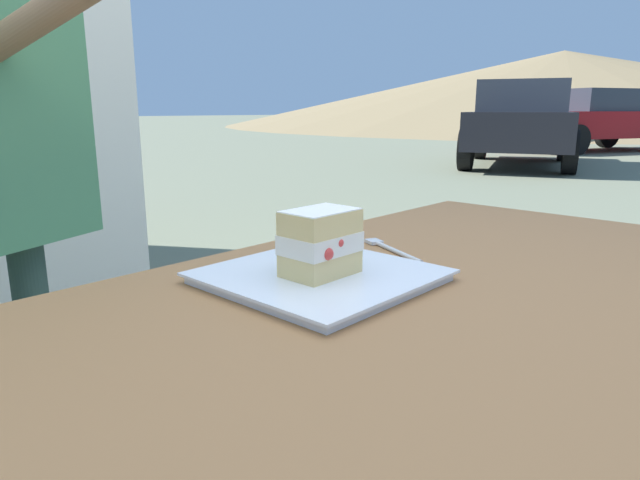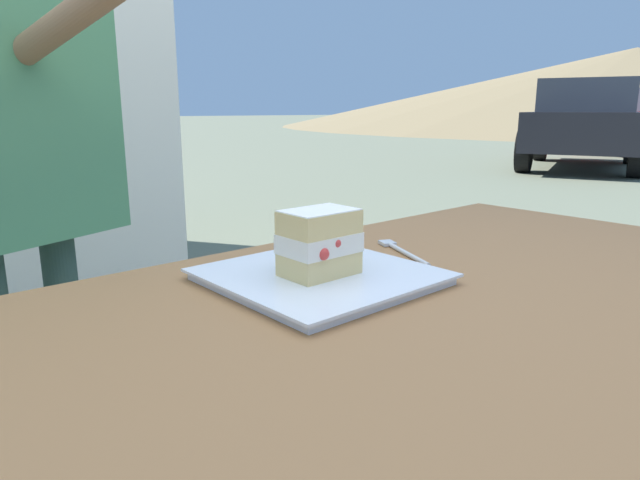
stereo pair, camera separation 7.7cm
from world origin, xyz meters
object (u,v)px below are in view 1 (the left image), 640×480
object	(u,v)px
cake_slice	(320,242)
parked_car_far	(597,118)
parked_car_extra	(579,117)
dessert_plate	(320,277)
parked_car_near	(521,121)
patio_table	(448,387)
dessert_fork	(390,249)

from	to	relation	value
cake_slice	parked_car_far	size ratio (longest dim) A/B	0.02
parked_car_extra	dessert_plate	bearing A→B (deg)	17.29
parked_car_near	parked_car_extra	xyz separation A→B (m)	(-9.25, -2.04, -0.04)
cake_slice	patio_table	bearing A→B (deg)	101.94
cake_slice	dessert_fork	size ratio (longest dim) A/B	0.63
dessert_plate	dessert_fork	distance (m)	0.22
cake_slice	parked_car_near	distance (m)	10.29
patio_table	parked_car_near	world-z (taller)	parked_car_near
patio_table	cake_slice	xyz separation A→B (m)	(0.04, -0.19, 0.17)
dessert_plate	parked_car_far	world-z (taller)	parked_car_far
dessert_plate	parked_car_near	xyz separation A→B (m)	(-9.54, -3.81, 0.02)
dessert_plate	parked_car_far	bearing A→B (deg)	-164.56
cake_slice	parked_car_extra	size ratio (longest dim) A/B	0.02
dessert_plate	parked_car_extra	xyz separation A→B (m)	(-18.80, -5.85, -0.02)
dessert_plate	cake_slice	size ratio (longest dim) A/B	2.79
dessert_plate	dessert_fork	bearing A→B (deg)	-171.48
dessert_fork	patio_table	bearing A→B (deg)	51.04
parked_car_near	parked_car_far	world-z (taller)	parked_car_near
cake_slice	dessert_fork	distance (m)	0.23
patio_table	parked_car_extra	size ratio (longest dim) A/B	0.34
patio_table	dessert_fork	distance (m)	0.31
dessert_plate	dessert_fork	xyz separation A→B (m)	(-0.21, -0.03, -0.00)
patio_table	parked_car_near	distance (m)	10.32
patio_table	parked_car_near	size ratio (longest dim) A/B	0.35
parked_car_near	parked_car_extra	size ratio (longest dim) A/B	0.99
dessert_plate	parked_car_extra	size ratio (longest dim) A/B	0.07
patio_table	dessert_plate	size ratio (longest dim) A/B	5.14
dessert_plate	parked_car_extra	world-z (taller)	parked_car_extra
cake_slice	parked_car_far	distance (m)	14.91
dessert_fork	parked_car_far	xyz separation A→B (m)	(-14.15, -3.94, 0.02)
parked_car_near	parked_car_far	xyz separation A→B (m)	(-4.82, -0.16, -0.01)
patio_table	cake_slice	distance (m)	0.25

